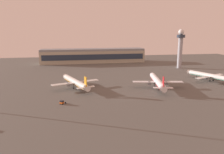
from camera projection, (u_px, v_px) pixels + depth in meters
ground_plane at (122, 98)px, 122.84m from camera, size 416.00×416.00×0.00m
terminal_building at (93, 56)px, 258.15m from camera, size 120.43×22.40×16.40m
control_tower at (180, 46)px, 216.51m from camera, size 8.00×8.00×38.68m
airplane_near_gate at (158, 82)px, 144.00m from camera, size 33.08×42.27×10.90m
airplane_terminal_side at (75, 82)px, 142.93m from camera, size 31.24×39.66×10.54m
airplane_mid_apron at (210, 76)px, 163.56m from camera, size 29.32×37.16×9.99m
pushback_tug at (62, 102)px, 111.63m from camera, size 3.39×3.49×2.05m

